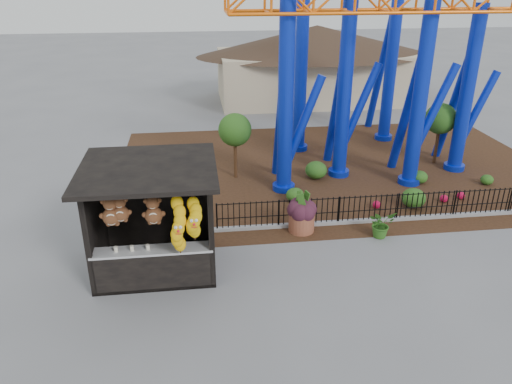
{
  "coord_description": "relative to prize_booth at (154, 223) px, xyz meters",
  "views": [
    {
      "loc": [
        -1.75,
        -11.17,
        7.72
      ],
      "look_at": [
        -0.14,
        1.5,
        2.0
      ],
      "focal_mm": 35.0,
      "sensor_mm": 36.0,
      "label": 1
    }
  ],
  "objects": [
    {
      "name": "landscaping",
      "position": [
        7.59,
        4.5,
        -1.21
      ],
      "size": [
        8.37,
        3.89,
        0.7
      ],
      "color": "#275218",
      "rests_on": "mulch_bed"
    },
    {
      "name": "ground",
      "position": [
        2.98,
        -0.91,
        -1.53
      ],
      "size": [
        120.0,
        120.0,
        0.0
      ],
      "primitive_type": "plane",
      "color": "slate",
      "rests_on": "ground"
    },
    {
      "name": "prize_booth",
      "position": [
        0.0,
        0.0,
        0.0
      ],
      "size": [
        3.5,
        3.4,
        3.12
      ],
      "color": "black",
      "rests_on": "ground"
    },
    {
      "name": "picket_fence",
      "position": [
        7.88,
        2.09,
        -1.03
      ],
      "size": [
        12.2,
        0.06,
        1.0
      ],
      "primitive_type": null,
      "color": "black",
      "rests_on": "ground"
    },
    {
      "name": "terracotta_planter",
      "position": [
        4.46,
        1.79,
        -1.2
      ],
      "size": [
        1.02,
        1.02,
        0.65
      ],
      "primitive_type": "cylinder",
      "rotation": [
        0.0,
        0.0,
        -0.28
      ],
      "color": "brown",
      "rests_on": "ground"
    },
    {
      "name": "planter_foliage",
      "position": [
        4.46,
        1.79,
        -0.56
      ],
      "size": [
        0.7,
        0.7,
        0.64
      ],
      "primitive_type": "ellipsoid",
      "color": "#361523",
      "rests_on": "terracotta_planter"
    },
    {
      "name": "pavilion",
      "position": [
        8.98,
        19.09,
        1.54
      ],
      "size": [
        15.0,
        15.0,
        4.8
      ],
      "color": "#BFAD8C",
      "rests_on": "ground"
    },
    {
      "name": "mulch_bed",
      "position": [
        6.98,
        7.09,
        -1.52
      ],
      "size": [
        18.0,
        12.0,
        0.02
      ],
      "primitive_type": "cube",
      "color": "#331E11",
      "rests_on": "ground"
    },
    {
      "name": "potted_plant",
      "position": [
        6.86,
        1.12,
        -1.08
      ],
      "size": [
        0.98,
        0.91,
        0.9
      ],
      "primitive_type": "imported",
      "rotation": [
        0.0,
        0.0,
        0.31
      ],
      "color": "#215E1B",
      "rests_on": "ground"
    },
    {
      "name": "roller_coaster",
      "position": [
        8.09,
        7.32,
        4.91
      ],
      "size": [
        11.0,
        6.37,
        10.82
      ],
      "color": "#0B25BF",
      "rests_on": "ground"
    },
    {
      "name": "curb",
      "position": [
        6.98,
        2.09,
        -1.47
      ],
      "size": [
        18.0,
        0.18,
        0.12
      ],
      "primitive_type": "cube",
      "color": "gray",
      "rests_on": "ground"
    }
  ]
}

